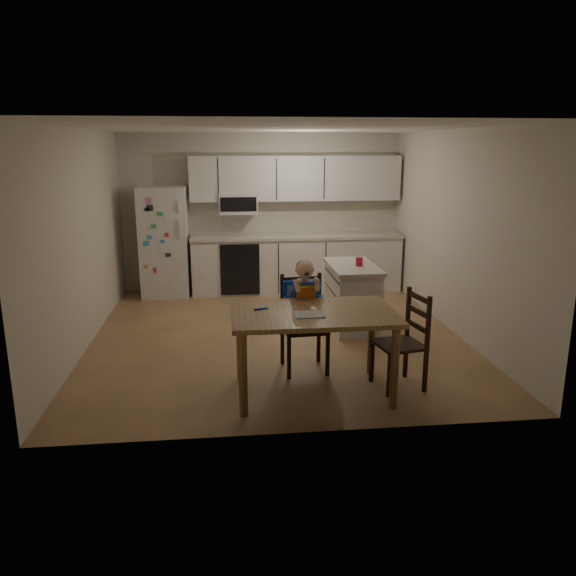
{
  "coord_description": "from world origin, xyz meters",
  "views": [
    {
      "loc": [
        -0.6,
        -6.66,
        2.3
      ],
      "look_at": [
        0.02,
        -1.14,
        0.89
      ],
      "focal_mm": 35.0,
      "sensor_mm": 36.0,
      "label": 1
    }
  ],
  "objects_px": {
    "refrigerator": "(165,242)",
    "chair_booster": "(304,304)",
    "dining_table": "(313,323)",
    "chair_side": "(408,334)",
    "kitchen_island": "(352,296)",
    "red_cup": "(359,262)"
  },
  "relations": [
    {
      "from": "chair_side",
      "to": "kitchen_island",
      "type": "bearing_deg",
      "value": 172.76
    },
    {
      "from": "chair_booster",
      "to": "red_cup",
      "type": "bearing_deg",
      "value": 51.42
    },
    {
      "from": "dining_table",
      "to": "refrigerator",
      "type": "bearing_deg",
      "value": 114.06
    },
    {
      "from": "red_cup",
      "to": "chair_booster",
      "type": "xyz_separation_m",
      "value": [
        -0.89,
        -1.28,
        -0.17
      ]
    },
    {
      "from": "kitchen_island",
      "to": "chair_booster",
      "type": "distance_m",
      "value": 1.61
    },
    {
      "from": "kitchen_island",
      "to": "chair_booster",
      "type": "bearing_deg",
      "value": -121.35
    },
    {
      "from": "chair_booster",
      "to": "chair_side",
      "type": "distance_m",
      "value": 1.11
    },
    {
      "from": "dining_table",
      "to": "chair_booster",
      "type": "xyz_separation_m",
      "value": [
        -0.0,
        0.62,
        0.01
      ]
    },
    {
      "from": "dining_table",
      "to": "chair_side",
      "type": "height_order",
      "value": "chair_side"
    },
    {
      "from": "refrigerator",
      "to": "chair_booster",
      "type": "distance_m",
      "value": 3.71
    },
    {
      "from": "red_cup",
      "to": "chair_booster",
      "type": "relative_size",
      "value": 0.09
    },
    {
      "from": "red_cup",
      "to": "chair_booster",
      "type": "height_order",
      "value": "chair_booster"
    },
    {
      "from": "dining_table",
      "to": "chair_booster",
      "type": "relative_size",
      "value": 1.29
    },
    {
      "from": "refrigerator",
      "to": "red_cup",
      "type": "distance_m",
      "value": 3.3
    },
    {
      "from": "dining_table",
      "to": "chair_side",
      "type": "distance_m",
      "value": 0.96
    },
    {
      "from": "chair_side",
      "to": "refrigerator",
      "type": "bearing_deg",
      "value": -155.98
    },
    {
      "from": "kitchen_island",
      "to": "dining_table",
      "type": "relative_size",
      "value": 0.73
    },
    {
      "from": "dining_table",
      "to": "chair_side",
      "type": "xyz_separation_m",
      "value": [
        0.94,
        0.07,
        -0.17
      ]
    },
    {
      "from": "refrigerator",
      "to": "chair_booster",
      "type": "xyz_separation_m",
      "value": [
        1.73,
        -3.27,
        -0.14
      ]
    },
    {
      "from": "refrigerator",
      "to": "dining_table",
      "type": "relative_size",
      "value": 1.12
    },
    {
      "from": "dining_table",
      "to": "chair_side",
      "type": "relative_size",
      "value": 1.6
    },
    {
      "from": "red_cup",
      "to": "chair_booster",
      "type": "bearing_deg",
      "value": -124.78
    }
  ]
}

